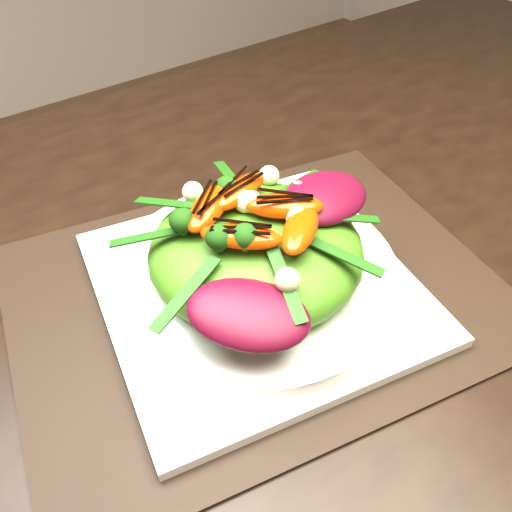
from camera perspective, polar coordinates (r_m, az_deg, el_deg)
floor at (r=1.26m, az=5.41°, el=-23.50°), size 4.00×4.00×0.01m
dining_table at (r=0.66m, az=9.53°, el=3.13°), size 1.60×0.90×0.75m
placemat at (r=0.54m, az=0.00°, el=-3.75°), size 0.53×0.44×0.00m
plate_base at (r=0.54m, az=0.00°, el=-3.20°), size 0.34×0.34×0.01m
salad_bowl at (r=0.52m, az=0.00°, el=-2.01°), size 0.31×0.31×0.02m
lettuce_mound at (r=0.50m, az=0.00°, el=0.59°), size 0.25×0.25×0.07m
radicchio_leaf at (r=0.51m, az=7.30°, el=6.13°), size 0.11×0.07×0.02m
orange_segment at (r=0.48m, az=-3.33°, el=5.08°), size 0.07×0.04×0.02m
broccoli_floret at (r=0.46m, az=-5.89°, el=3.58°), size 0.04×0.04×0.03m
macadamia_nut at (r=0.48m, az=5.77°, el=4.44°), size 0.02×0.02×0.02m
balsamic_drizzle at (r=0.48m, az=-3.37°, el=6.01°), size 0.04×0.01×0.00m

